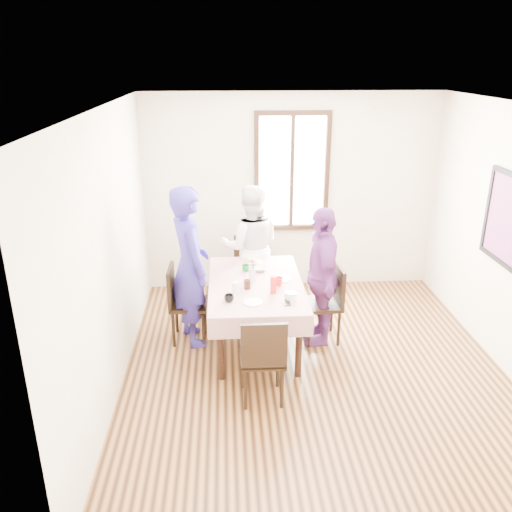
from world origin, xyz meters
name	(u,v)px	position (x,y,z in m)	size (l,w,h in m)	color
ground	(314,369)	(0.00, 0.00, 0.00)	(4.50, 4.50, 0.00)	black
back_wall	(291,194)	(0.00, 2.25, 1.35)	(4.00, 4.00, 0.00)	beige
window_frame	(292,172)	(0.00, 2.23, 1.65)	(1.02, 0.06, 1.62)	black
window_pane	(292,172)	(0.00, 2.24, 1.65)	(0.90, 0.02, 1.50)	white
art_poster	(505,218)	(1.98, 0.30, 1.55)	(0.04, 0.76, 0.96)	red
dining_table	(256,314)	(-0.59, 0.59, 0.38)	(0.92, 1.51, 0.75)	black
tablecloth	(256,283)	(-0.59, 0.59, 0.76)	(1.04, 1.63, 0.01)	#5C0C0E
chair_left	(189,304)	(-1.35, 0.73, 0.46)	(0.42, 0.42, 0.91)	black
chair_right	(322,304)	(0.18, 0.64, 0.46)	(0.42, 0.42, 0.91)	black
chair_far	(251,272)	(-0.59, 1.63, 0.46)	(0.42, 0.42, 0.91)	black
chair_near	(262,357)	(-0.59, -0.45, 0.46)	(0.42, 0.42, 0.91)	black
person_left	(189,266)	(-1.33, 0.73, 0.92)	(0.67, 0.44, 1.84)	navy
person_far	(251,247)	(-0.59, 1.61, 0.81)	(0.79, 0.62, 1.63)	white
person_right	(321,276)	(0.16, 0.64, 0.80)	(0.94, 0.39, 1.61)	#692F75
mug_black	(229,298)	(-0.89, 0.13, 0.80)	(0.10, 0.10, 0.08)	black
mug_flag	(279,281)	(-0.34, 0.50, 0.81)	(0.10, 0.10, 0.09)	red
mug_green	(246,268)	(-0.68, 0.94, 0.80)	(0.09, 0.09, 0.07)	#0C7226
serving_bowl	(259,268)	(-0.52, 0.95, 0.79)	(0.20, 0.20, 0.05)	white
juice_carton	(273,285)	(-0.42, 0.32, 0.86)	(0.06, 0.06, 0.19)	red
butter_tub	(291,296)	(-0.25, 0.15, 0.79)	(0.13, 0.13, 0.06)	white
jam_jar	(247,284)	(-0.69, 0.44, 0.81)	(0.07, 0.07, 0.10)	black
drinking_glass	(236,287)	(-0.81, 0.37, 0.82)	(0.08, 0.08, 0.11)	silver
smartphone	(287,303)	(-0.30, 0.06, 0.77)	(0.07, 0.15, 0.01)	black
flower_vase	(252,275)	(-0.62, 0.62, 0.84)	(0.08, 0.08, 0.16)	silver
plate_right	(282,279)	(-0.29, 0.66, 0.77)	(0.20, 0.20, 0.01)	white
plate_far	(255,262)	(-0.56, 1.20, 0.77)	(0.20, 0.20, 0.01)	white
plate_near	(253,302)	(-0.65, 0.09, 0.77)	(0.20, 0.20, 0.01)	white
butter_lid	(291,293)	(-0.25, 0.15, 0.83)	(0.12, 0.12, 0.01)	blue
flower_bunch	(252,264)	(-0.62, 0.62, 0.97)	(0.09, 0.09, 0.10)	yellow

